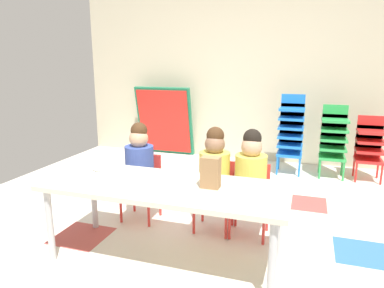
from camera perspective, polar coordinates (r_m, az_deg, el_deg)
ground_plane at (r=3.25m, az=1.08°, el=-13.56°), size 5.25×5.04×0.02m
back_wall at (r=5.35m, az=9.29°, el=11.83°), size 5.25×0.10×2.69m
craft_table at (r=2.57m, az=-4.40°, el=-7.58°), size 1.76×0.68×0.59m
seated_child_near_camera at (r=3.25m, az=-8.42°, el=-2.97°), size 0.32×0.32×0.92m
seated_child_middle_seat at (r=3.01m, az=3.70°, el=-4.16°), size 0.32×0.31×0.92m
seated_child_far_right at (r=2.95m, az=9.51°, el=-4.67°), size 0.32×0.31×0.92m
kid_chair_blue_stack at (r=4.81m, az=15.73°, el=2.19°), size 0.32×0.30×1.04m
kid_chair_green_stack at (r=4.83m, az=21.94°, el=1.04°), size 0.32×0.30×0.92m
kid_chair_red_stack at (r=4.89m, az=26.81°, el=-0.02°), size 0.32×0.30×0.80m
folded_activity_table at (r=5.59m, az=-4.48°, el=3.69°), size 0.90×0.29×1.09m
paper_bag_brown at (r=2.45m, az=3.04°, el=-4.61°), size 0.13×0.09×0.22m
paper_plate_near_edge at (r=2.93m, az=-14.61°, el=-4.18°), size 0.18×0.18×0.01m
paper_plate_center_table at (r=2.76m, az=-8.24°, el=-4.97°), size 0.18×0.18×0.01m
donut_powdered_on_plate at (r=2.93m, az=-14.63°, el=-3.80°), size 0.12×0.12×0.03m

